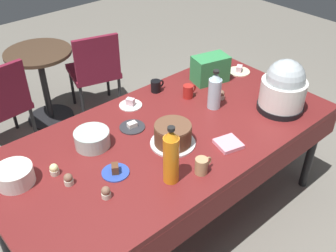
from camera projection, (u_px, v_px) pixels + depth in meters
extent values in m
plane|color=slate|center=(168.00, 214.00, 2.88)|extent=(9.00, 9.00, 0.00)
cube|color=maroon|center=(168.00, 135.00, 2.45)|extent=(2.20, 1.10, 0.04)
cylinder|color=black|center=(311.00, 150.00, 2.93)|extent=(0.06, 0.06, 0.71)
cylinder|color=black|center=(219.00, 100.00, 3.50)|extent=(0.06, 0.06, 0.71)
cube|color=maroon|center=(232.00, 195.00, 2.18)|extent=(2.20, 0.01, 0.18)
cube|color=maroon|center=(119.00, 113.00, 2.85)|extent=(2.20, 0.01, 0.18)
cylinder|color=silver|center=(173.00, 143.00, 2.34)|extent=(0.27, 0.27, 0.01)
cylinder|color=brown|center=(173.00, 134.00, 2.30)|extent=(0.22, 0.22, 0.12)
cylinder|color=brown|center=(173.00, 126.00, 2.27)|extent=(0.22, 0.22, 0.01)
cylinder|color=black|center=(280.00, 107.00, 2.65)|extent=(0.31, 0.31, 0.04)
cylinder|color=white|center=(283.00, 93.00, 2.58)|extent=(0.30, 0.30, 0.18)
sphere|color=#B2BCC1|center=(285.00, 78.00, 2.52)|extent=(0.26, 0.26, 0.26)
cylinder|color=#B2C6BC|center=(92.00, 139.00, 2.31)|extent=(0.21, 0.21, 0.10)
cylinder|color=silver|center=(15.00, 175.00, 2.05)|extent=(0.20, 0.20, 0.10)
cylinder|color=#2D4CB2|center=(116.00, 172.00, 2.13)|extent=(0.15, 0.15, 0.01)
cube|color=brown|center=(115.00, 168.00, 2.12)|extent=(0.06, 0.07, 0.05)
cylinder|color=white|center=(131.00, 105.00, 2.69)|extent=(0.16, 0.16, 0.01)
cube|color=beige|center=(130.00, 102.00, 2.67)|extent=(0.06, 0.07, 0.05)
cylinder|color=beige|center=(239.00, 71.00, 3.09)|extent=(0.17, 0.17, 0.01)
cube|color=beige|center=(239.00, 68.00, 3.08)|extent=(0.07, 0.07, 0.04)
cylinder|color=#2D2D33|center=(132.00, 127.00, 2.48)|extent=(0.16, 0.16, 0.01)
cube|color=white|center=(132.00, 125.00, 2.47)|extent=(0.06, 0.05, 0.03)
cylinder|color=beige|center=(55.00, 172.00, 2.12)|extent=(0.05, 0.05, 0.03)
sphere|color=beige|center=(54.00, 168.00, 2.11)|extent=(0.05, 0.05, 0.05)
cylinder|color=beige|center=(106.00, 195.00, 1.98)|extent=(0.05, 0.05, 0.03)
sphere|color=brown|center=(106.00, 191.00, 1.96)|extent=(0.05, 0.05, 0.05)
cylinder|color=beige|center=(69.00, 182.00, 2.06)|extent=(0.05, 0.05, 0.03)
sphere|color=brown|center=(68.00, 178.00, 2.04)|extent=(0.05, 0.05, 0.05)
cylinder|color=beige|center=(221.00, 97.00, 2.76)|extent=(0.05, 0.05, 0.03)
sphere|color=brown|center=(221.00, 93.00, 2.74)|extent=(0.05, 0.05, 0.05)
cylinder|color=silver|center=(214.00, 94.00, 2.62)|extent=(0.09, 0.09, 0.21)
cone|color=silver|center=(216.00, 76.00, 2.54)|extent=(0.08, 0.08, 0.05)
cylinder|color=black|center=(216.00, 72.00, 2.52)|extent=(0.04, 0.04, 0.02)
cylinder|color=orange|center=(171.00, 160.00, 2.01)|extent=(0.08, 0.08, 0.28)
cone|color=orange|center=(171.00, 134.00, 1.92)|extent=(0.08, 0.08, 0.05)
cylinder|color=black|center=(171.00, 129.00, 1.90)|extent=(0.04, 0.04, 0.02)
cylinder|color=black|center=(156.00, 86.00, 2.83)|extent=(0.07, 0.07, 0.09)
torus|color=black|center=(161.00, 83.00, 2.85)|extent=(0.06, 0.01, 0.06)
cylinder|color=tan|center=(201.00, 166.00, 2.11)|extent=(0.07, 0.07, 0.09)
torus|color=tan|center=(207.00, 162.00, 2.14)|extent=(0.06, 0.01, 0.06)
cylinder|color=#B2231E|center=(188.00, 91.00, 2.76)|extent=(0.07, 0.07, 0.09)
torus|color=#B2231E|center=(193.00, 89.00, 2.78)|extent=(0.06, 0.01, 0.06)
cube|color=#338C4C|center=(210.00, 69.00, 2.92)|extent=(0.29, 0.22, 0.20)
cube|color=pink|center=(228.00, 144.00, 2.33)|extent=(0.17, 0.17, 0.02)
cube|color=maroon|center=(2.00, 91.00, 3.05)|extent=(0.42, 0.08, 0.40)
cylinder|color=black|center=(13.00, 110.00, 3.64)|extent=(0.03, 0.03, 0.40)
cylinder|color=black|center=(34.00, 127.00, 3.43)|extent=(0.03, 0.03, 0.40)
cube|color=maroon|center=(93.00, 71.00, 3.80)|extent=(0.54, 0.54, 0.05)
cube|color=maroon|center=(97.00, 58.00, 3.53)|extent=(0.41, 0.15, 0.40)
cylinder|color=black|center=(108.00, 79.00, 4.14)|extent=(0.04, 0.04, 0.40)
cylinder|color=black|center=(72.00, 87.00, 4.00)|extent=(0.04, 0.04, 0.40)
cylinder|color=black|center=(120.00, 96.00, 3.86)|extent=(0.04, 0.04, 0.40)
cylinder|color=black|center=(83.00, 105.00, 3.73)|extent=(0.04, 0.04, 0.40)
cylinder|color=#473323|center=(38.00, 53.00, 3.49)|extent=(0.60, 0.60, 0.03)
cylinder|color=black|center=(45.00, 87.00, 3.69)|extent=(0.06, 0.06, 0.67)
cylinder|color=black|center=(51.00, 117.00, 3.90)|extent=(0.44, 0.44, 0.02)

